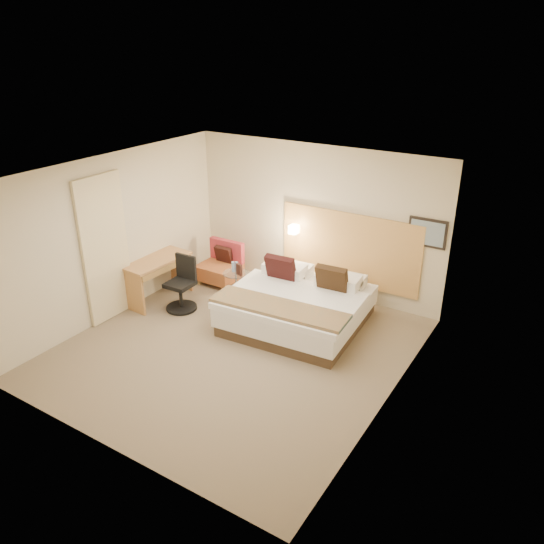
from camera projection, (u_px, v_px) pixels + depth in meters
The scene contains 20 objects.
floor at pixel (236, 349), 8.09m from camera, with size 4.80×5.00×0.02m, color #7A6852.
ceiling at pixel (230, 173), 6.97m from camera, with size 4.80×5.00×0.02m, color white.
wall_back at pixel (315, 220), 9.47m from camera, with size 4.80×0.02×2.70m, color beige.
wall_front at pixel (94, 349), 5.59m from camera, with size 4.80×0.02×2.70m, color beige.
wall_left at pixel (114, 236), 8.69m from camera, with size 0.02×5.00×2.70m, color beige.
wall_right at pixel (396, 310), 6.37m from camera, with size 0.02×5.00×2.70m, color beige.
headboard_panel at pixel (349, 249), 9.27m from camera, with size 2.60×0.04×1.30m, color tan.
art_frame at pixel (427, 233), 8.41m from camera, with size 0.62×0.03×0.47m, color black.
art_canvas at pixel (427, 233), 8.40m from camera, with size 0.54×0.01×0.39m, color #778FA5.
lamp_arm at pixel (295, 228), 9.65m from camera, with size 0.02×0.02×0.12m, color white.
lamp_shade at pixel (294, 229), 9.61m from camera, with size 0.15×0.15×0.15m, color #FFEDC6.
curtain at pixel (105, 249), 8.53m from camera, with size 0.06×0.90×2.42m, color beige.
bottle_a at pixel (233, 267), 9.39m from camera, with size 0.06×0.06×0.19m, color #9BC3F0.
bottle_b at pixel (237, 267), 9.39m from camera, with size 0.06×0.06×0.19m, color #819CC7.
menu_folder at pixel (239, 270), 9.26m from camera, with size 0.12×0.05×0.21m, color #341A15.
bed at pixel (298, 305), 8.66m from camera, with size 2.24×2.19×1.03m.
lounge_chair at pixel (221, 267), 10.15m from camera, with size 0.75×0.65×0.79m.
side_table at pixel (236, 285), 9.47m from camera, with size 0.59×0.59×0.52m.
desk at pixel (158, 268), 9.34m from camera, with size 0.65×1.28×0.78m.
desk_chair at pixel (182, 288), 9.12m from camera, with size 0.55×0.55×0.94m.
Camera 1 is at (4.11, -5.56, 4.38)m, focal length 35.00 mm.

